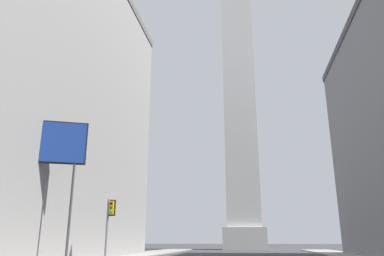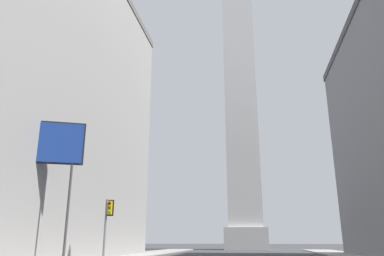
% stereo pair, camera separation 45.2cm
% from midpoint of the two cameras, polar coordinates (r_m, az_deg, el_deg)
% --- Properties ---
extents(obelisk, '(8.47, 8.47, 72.18)m').
position_cam_midpoint_polar(obelisk, '(85.45, 7.05, 6.28)').
color(obelisk, silver).
rests_on(obelisk, ground_plane).
extents(traffic_light_mid_left, '(0.76, 0.52, 5.09)m').
position_cam_midpoint_polar(traffic_light_mid_left, '(32.49, -12.93, -13.55)').
color(traffic_light_mid_left, slate).
rests_on(traffic_light_mid_left, ground_plane).
extents(billboard_sign, '(4.24, 1.91, 10.29)m').
position_cam_midpoint_polar(billboard_sign, '(29.16, -20.67, -2.88)').
color(billboard_sign, '#3F3F42').
rests_on(billboard_sign, ground_plane).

